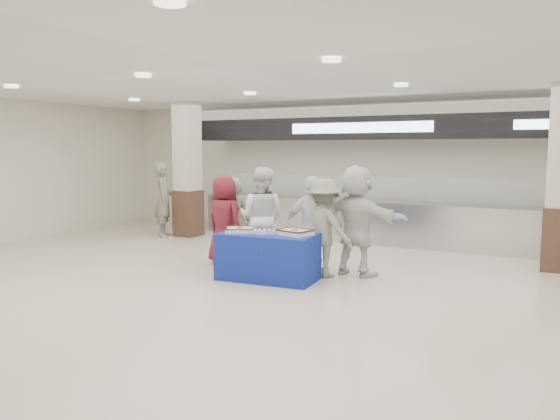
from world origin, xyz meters
The scene contains 14 objects.
ground centered at (0.00, 0.00, 0.00)m, with size 14.00×14.00×0.00m, color beige.
serving_line centered at (0.00, 5.40, 1.16)m, with size 8.70×0.85×2.80m.
column_left centered at (-4.00, 4.20, 1.53)m, with size 0.55×0.55×3.20m.
display_table centered at (-0.10, 1.23, 0.38)m, with size 1.55×0.78×0.75m, color #162B99.
sheet_cake_left centered at (-0.56, 1.14, 0.80)m, with size 0.57×0.53×0.10m.
sheet_cake_right centered at (0.35, 1.32, 0.80)m, with size 0.57×0.50×0.10m.
cupcake_tray centered at (-0.14, 1.20, 0.78)m, with size 0.48×0.43×0.06m.
civilian_maroon centered at (-1.38, 1.89, 0.81)m, with size 0.79×0.51×1.62m, color maroon.
soldier_a centered at (-1.34, 2.19, 0.78)m, with size 0.57×0.37×1.57m, color slate.
chef_tall centered at (-0.67, 2.03, 0.89)m, with size 0.86×0.67×1.78m, color white.
chef_short centered at (0.40, 1.87, 0.83)m, with size 0.97×0.40×1.66m, color white.
soldier_b centered at (0.61, 1.87, 0.81)m, with size 1.04×0.60×1.62m, color slate.
civilian_white centered at (1.03, 2.22, 0.92)m, with size 1.70×0.54×1.84m, color white.
soldier_bg centered at (-4.45, 3.84, 0.89)m, with size 0.65×0.43×1.78m, color slate.
Camera 1 is at (4.17, -6.25, 2.11)m, focal length 35.00 mm.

